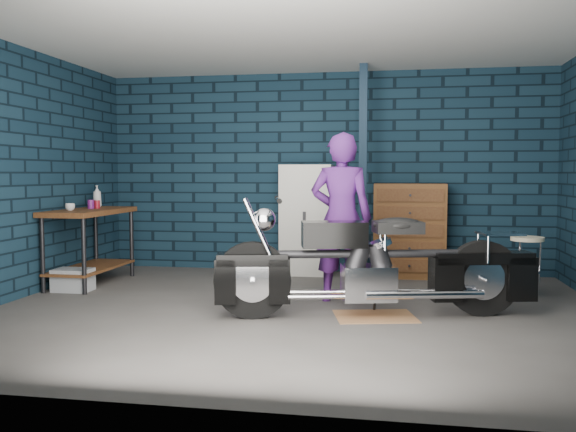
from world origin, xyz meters
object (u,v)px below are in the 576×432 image
object	(u,v)px
motorcycle	(376,257)
storage_bin	(73,280)
tool_chest	(409,230)
locker	(307,220)
workbench	(90,247)
shop_stool	(527,266)
person	(341,218)

from	to	relation	value
motorcycle	storage_bin	distance (m)	3.53
motorcycle	tool_chest	distance (m)	2.34
storage_bin	locker	size ratio (longest dim) A/B	0.28
workbench	motorcycle	bearing A→B (deg)	-18.05
locker	shop_stool	size ratio (longest dim) A/B	2.25
shop_stool	person	bearing A→B (deg)	-162.03
storage_bin	shop_stool	distance (m)	5.09
motorcycle	tool_chest	xyz separation A→B (m)	(0.36, 2.31, 0.04)
locker	shop_stool	distance (m)	2.80
person	shop_stool	world-z (taller)	person
workbench	tool_chest	world-z (taller)	tool_chest
workbench	person	distance (m)	3.14
workbench	locker	bearing A→B (deg)	25.44
storage_bin	locker	distance (m)	3.02
motorcycle	person	xyz separation A→B (m)	(-0.38, 0.66, 0.32)
locker	shop_stool	bearing A→B (deg)	-21.27
storage_bin	locker	world-z (taller)	locker
locker	motorcycle	bearing A→B (deg)	-67.06
storage_bin	shop_stool	xyz separation A→B (m)	(5.05, 0.63, 0.20)
tool_chest	shop_stool	size ratio (longest dim) A/B	1.87
person	tool_chest	world-z (taller)	person
workbench	storage_bin	bearing A→B (deg)	-87.49
locker	tool_chest	bearing A→B (deg)	0.00
workbench	shop_stool	xyz separation A→B (m)	(5.07, 0.17, -0.13)
person	locker	world-z (taller)	person
workbench	tool_chest	distance (m)	4.00
person	locker	distance (m)	1.76
workbench	tool_chest	size ratio (longest dim) A/B	1.16
workbench	storage_bin	world-z (taller)	workbench
person	tool_chest	size ratio (longest dim) A/B	1.46
person	storage_bin	world-z (taller)	person
workbench	person	size ratio (longest dim) A/B	0.79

